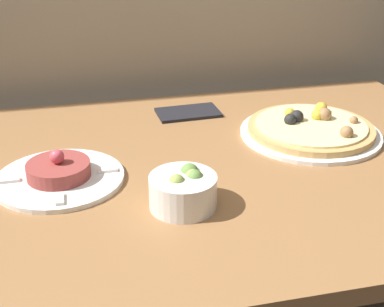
{
  "coord_description": "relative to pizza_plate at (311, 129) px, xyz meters",
  "views": [
    {
      "loc": [
        -0.25,
        -0.54,
        1.25
      ],
      "look_at": [
        -0.03,
        0.41,
        0.77
      ],
      "focal_mm": 50.0,
      "sensor_mm": 36.0,
      "label": 1
    }
  ],
  "objects": [
    {
      "name": "tartare_plate",
      "position": [
        -0.59,
        -0.1,
        -0.0
      ],
      "size": [
        0.26,
        0.26,
        0.07
      ],
      "color": "white",
      "rests_on": "dining_table"
    },
    {
      "name": "dining_table",
      "position": [
        -0.29,
        -0.09,
        -0.11
      ],
      "size": [
        1.33,
        0.88,
        0.73
      ],
      "color": "olive",
      "rests_on": "ground_plane"
    },
    {
      "name": "napkin",
      "position": [
        -0.25,
        0.2,
        -0.01
      ],
      "size": [
        0.17,
        0.1,
        0.01
      ],
      "color": "black",
      "rests_on": "dining_table"
    },
    {
      "name": "small_bowl",
      "position": [
        -0.36,
        -0.25,
        0.02
      ],
      "size": [
        0.12,
        0.12,
        0.07
      ],
      "color": "white",
      "rests_on": "dining_table"
    },
    {
      "name": "pizza_plate",
      "position": [
        0.0,
        0.0,
        0.0
      ],
      "size": [
        0.33,
        0.33,
        0.06
      ],
      "color": "white",
      "rests_on": "dining_table"
    }
  ]
}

